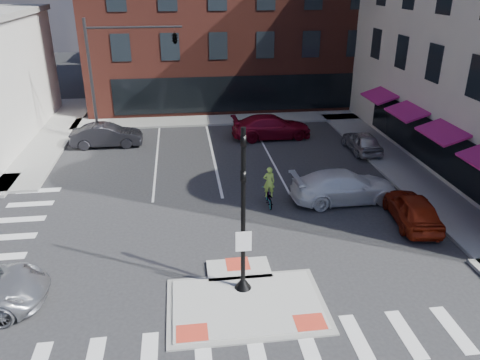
{
  "coord_description": "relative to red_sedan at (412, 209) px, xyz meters",
  "views": [
    {
      "loc": [
        -1.9,
        -13.27,
        10.38
      ],
      "look_at": [
        0.59,
        5.68,
        2.0
      ],
      "focal_mm": 35.0,
      "sensor_mm": 36.0,
      "label": 1
    }
  ],
  "objects": [
    {
      "name": "sidewalk_n",
      "position": [
        -5.28,
        17.63,
        -0.64
      ],
      "size": [
        26.0,
        3.0,
        0.15
      ],
      "primitive_type": "cube",
      "color": "gray",
      "rests_on": "ground"
    },
    {
      "name": "bg_car_dark",
      "position": [
        -15.06,
        12.55,
        0.03
      ],
      "size": [
        4.55,
        1.61,
        1.5
      ],
      "primitive_type": "imported",
      "rotation": [
        0.0,
        0.0,
        1.58
      ],
      "color": "black",
      "rests_on": "ground"
    },
    {
      "name": "signal_pole",
      "position": [
        -8.28,
        -3.97,
        1.64
      ],
      "size": [
        0.6,
        0.6,
        5.98
      ],
      "color": "black",
      "rests_on": "refuge_island"
    },
    {
      "name": "cyclist",
      "position": [
        -6.11,
        2.63,
        -0.04
      ],
      "size": [
        0.57,
        1.55,
        2.01
      ],
      "rotation": [
        0.0,
        0.0,
        3.13
      ],
      "color": "#3F3F44",
      "rests_on": "ground"
    },
    {
      "name": "sidewalk_e",
      "position": [
        2.52,
        5.63,
        -0.64
      ],
      "size": [
        3.0,
        24.0,
        0.15
      ],
      "primitive_type": "cube",
      "color": "gray",
      "rests_on": "ground"
    },
    {
      "name": "building_far_right",
      "position": [
        0.72,
        49.63,
        5.29
      ],
      "size": [
        12.0,
        12.0,
        12.0
      ],
      "primitive_type": "cube",
      "color": "brown",
      "rests_on": "ground"
    },
    {
      "name": "bg_car_red",
      "position": [
        -3.98,
        12.86,
        0.08
      ],
      "size": [
        5.55,
        2.44,
        1.59
      ],
      "primitive_type": "imported",
      "rotation": [
        0.0,
        0.0,
        1.61
      ],
      "color": "maroon",
      "rests_on": "ground"
    },
    {
      "name": "bg_car_silver",
      "position": [
        1.22,
        9.35,
        -0.05
      ],
      "size": [
        1.58,
        3.92,
        1.34
      ],
      "primitive_type": "imported",
      "rotation": [
        0.0,
        0.0,
        3.14
      ],
      "color": "#B1B3B9",
      "rests_on": "ground"
    },
    {
      "name": "building_far_left",
      "position": [
        -12.28,
        47.63,
        4.29
      ],
      "size": [
        10.0,
        12.0,
        10.0
      ],
      "primitive_type": "cube",
      "color": "slate",
      "rests_on": "ground"
    },
    {
      "name": "white_pickup",
      "position": [
        -2.28,
        2.63,
        0.06
      ],
      "size": [
        5.44,
        2.43,
        1.55
      ],
      "primitive_type": "imported",
      "rotation": [
        0.0,
        0.0,
        1.62
      ],
      "color": "white",
      "rests_on": "ground"
    },
    {
      "name": "mast_arm_signal",
      "position": [
        -11.76,
        13.63,
        5.49
      ],
      "size": [
        6.1,
        2.24,
        8.0
      ],
      "color": "black",
      "rests_on": "ground"
    },
    {
      "name": "ground",
      "position": [
        -8.28,
        -4.37,
        -0.71
      ],
      "size": [
        120.0,
        120.0,
        0.0
      ],
      "primitive_type": "plane",
      "color": "#28282B",
      "rests_on": "ground"
    },
    {
      "name": "refuge_island",
      "position": [
        -8.28,
        -4.62,
        -0.66
      ],
      "size": [
        5.4,
        4.65,
        0.13
      ],
      "color": "gray",
      "rests_on": "ground"
    },
    {
      "name": "building_n",
      "position": [
        -5.28,
        27.63,
        7.09
      ],
      "size": [
        24.4,
        18.4,
        15.5
      ],
      "color": "#55221A",
      "rests_on": "ground"
    },
    {
      "name": "red_sedan",
      "position": [
        0.0,
        0.0,
        0.0
      ],
      "size": [
        2.18,
        4.37,
        1.43
      ],
      "primitive_type": "imported",
      "rotation": [
        0.0,
        0.0,
        3.02
      ],
      "color": "#98230D",
      "rests_on": "ground"
    }
  ]
}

